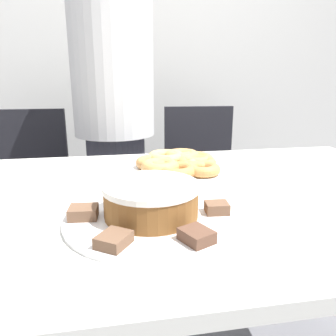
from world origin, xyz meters
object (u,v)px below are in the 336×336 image
Objects in this scene: office_chair_right at (202,192)px; plate_cake at (151,217)px; plate_donuts at (179,169)px; person_standing at (115,124)px; office_chair_left at (27,202)px; frosted_cake at (151,199)px.

office_chair_right reaches higher than plate_cake.
plate_cake is 1.11× the size of plate_donuts.
office_chair_right is 0.85m from plate_donuts.
person_standing reaches higher than office_chair_left.
frosted_cake is at bearing -86.89° from person_standing.
office_chair_left is 1.24m from plate_cake.
plate_cake is (0.05, -1.00, -0.05)m from person_standing.
office_chair_right is at bearing 7.99° from person_standing.
office_chair_left is at bearing 115.93° from plate_cake.
person_standing is 0.68m from plate_donuts.
plate_donuts is 0.37m from frosted_cake.
office_chair_right is at bearing 68.64° from plate_cake.
plate_cake is at bearing -110.67° from plate_donuts.
plate_donuts is at bearing -74.18° from person_standing.
person_standing is at bearing 93.11° from frosted_cake.
frosted_cake is (-0.42, -1.07, 0.39)m from office_chair_right.
office_chair_right is 2.46× the size of plate_cake.
plate_cake is 0.37m from plate_donuts.
person_standing is at bearing -167.73° from office_chair_right.
person_standing is 4.88× the size of plate_donuts.
office_chair_left and office_chair_right have the same top height.
frosted_cake reaches higher than plate_donuts.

